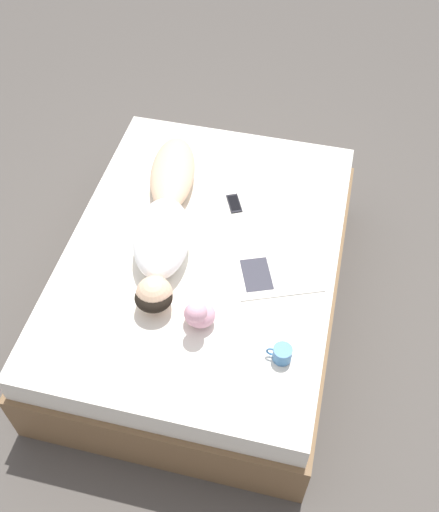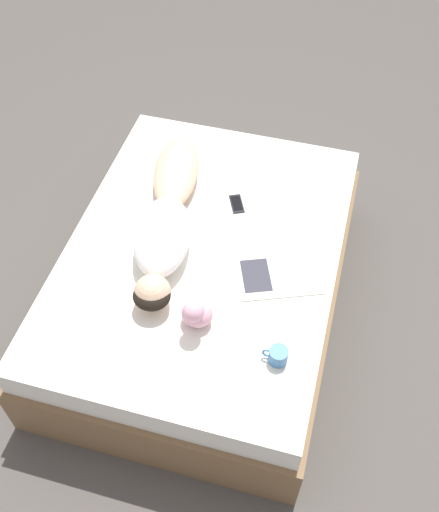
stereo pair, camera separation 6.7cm
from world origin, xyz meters
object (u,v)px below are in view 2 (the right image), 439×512
(person, at_px, (166,221))
(cell_phone, at_px, (237,204))
(coffee_mug, at_px, (278,355))
(open_magazine, at_px, (276,274))

(person, bearing_deg, cell_phone, -146.35)
(person, height_order, coffee_mug, person)
(open_magazine, height_order, cell_phone, same)
(open_magazine, bearing_deg, person, -33.23)
(person, relative_size, cell_phone, 8.37)
(person, distance_m, cell_phone, 0.46)
(open_magazine, bearing_deg, cell_phone, -75.39)
(person, distance_m, open_magazine, 0.67)
(open_magazine, distance_m, coffee_mug, 0.51)
(cell_phone, bearing_deg, open_magazine, 101.33)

